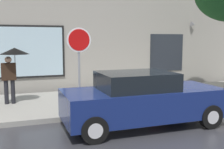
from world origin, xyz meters
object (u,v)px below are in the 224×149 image
stop_sign (79,52)px  pedestrian_with_umbrella (13,60)px  fire_hydrant (156,91)px  parked_car (142,100)px

stop_sign → pedestrian_with_umbrella: bearing=142.1°
fire_hydrant → stop_sign: stop_sign is taller
parked_car → pedestrian_with_umbrella: size_ratio=2.24×
parked_car → fire_hydrant: (1.52, 1.99, -0.22)m
parked_car → fire_hydrant: 2.51m
parked_car → stop_sign: bearing=125.9°
pedestrian_with_umbrella → stop_sign: size_ratio=0.75×
fire_hydrant → stop_sign: 3.17m
fire_hydrant → stop_sign: (-2.82, -0.20, 1.44)m
fire_hydrant → pedestrian_with_umbrella: 5.08m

